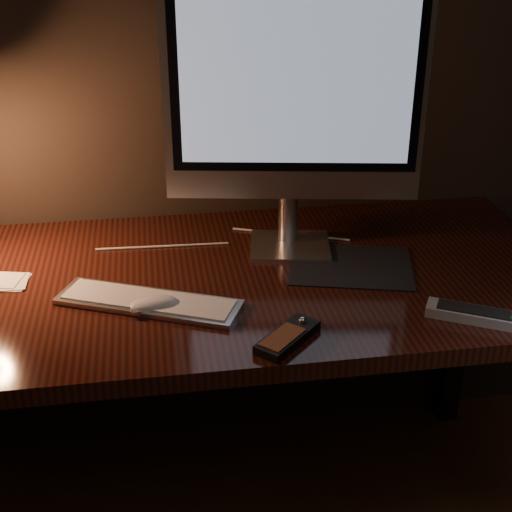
{
  "coord_description": "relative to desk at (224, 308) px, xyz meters",
  "views": [
    {
      "loc": [
        -0.16,
        0.42,
        1.5
      ],
      "look_at": [
        0.05,
        1.73,
        0.85
      ],
      "focal_mm": 50.0,
      "sensor_mm": 36.0,
      "label": 1
    }
  ],
  "objects": [
    {
      "name": "cable",
      "position": [
        0.02,
        0.1,
        0.13
      ],
      "size": [
        0.61,
        0.16,
        0.01
      ],
      "primitive_type": "cylinder",
      "rotation": [
        0.0,
        1.57,
        -0.25
      ],
      "color": "white",
      "rests_on": "desk"
    },
    {
      "name": "mouse",
      "position": [
        -0.17,
        -0.2,
        0.14
      ],
      "size": [
        0.11,
        0.06,
        0.02
      ],
      "primitive_type": "ellipsoid",
      "rotation": [
        0.0,
        0.0,
        0.12
      ],
      "color": "white",
      "rests_on": "desk"
    },
    {
      "name": "monitor",
      "position": [
        0.17,
        0.04,
        0.5
      ],
      "size": [
        0.59,
        0.2,
        0.62
      ],
      "rotation": [
        0.0,
        0.0,
        -0.17
      ],
      "color": "silver",
      "rests_on": "desk"
    },
    {
      "name": "tv_remote",
      "position": [
        0.48,
        -0.35,
        0.14
      ],
      "size": [
        0.21,
        0.15,
        0.03
      ],
      "rotation": [
        0.0,
        0.0,
        -0.51
      ],
      "color": "#95989B",
      "rests_on": "desk"
    },
    {
      "name": "desk",
      "position": [
        0.0,
        0.0,
        0.0
      ],
      "size": [
        1.6,
        0.75,
        0.75
      ],
      "color": "#34120B",
      "rests_on": "ground"
    },
    {
      "name": "keyboard",
      "position": [
        -0.18,
        -0.18,
        0.14
      ],
      "size": [
        0.4,
        0.26,
        0.01
      ],
      "primitive_type": "cube",
      "rotation": [
        0.0,
        0.0,
        -0.42
      ],
      "color": "silver",
      "rests_on": "desk"
    },
    {
      "name": "media_remote",
      "position": [
        0.08,
        -0.37,
        0.14
      ],
      "size": [
        0.15,
        0.15,
        0.03
      ],
      "rotation": [
        0.0,
        0.0,
        0.79
      ],
      "color": "black",
      "rests_on": "desk"
    },
    {
      "name": "mousepad",
      "position": [
        0.29,
        -0.07,
        0.13
      ],
      "size": [
        0.33,
        0.29,
        0.0
      ],
      "primitive_type": "cube",
      "rotation": [
        0.0,
        0.0,
        -0.26
      ],
      "color": "black",
      "rests_on": "desk"
    }
  ]
}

